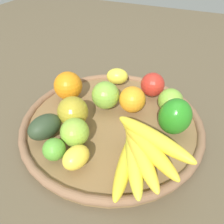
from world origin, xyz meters
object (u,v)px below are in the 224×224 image
object	(u,v)px
orange_1	(132,99)
apple_3	(153,85)
lemon_1	(117,76)
bell_pepper	(175,116)
banana_bunch	(140,152)
lemon_0	(76,157)
orange_0	(68,86)
avocado	(45,127)
apple_4	(170,101)
apple_0	(105,95)
apple_2	(75,132)
apple_1	(73,112)
lime_0	(54,149)

from	to	relation	value
orange_1	apple_3	xyz separation A→B (m)	(0.09, -0.03, -0.00)
lemon_1	bell_pepper	xyz separation A→B (m)	(-0.14, -0.20, 0.02)
banana_bunch	lemon_0	world-z (taller)	banana_bunch
orange_0	avocado	bearing A→B (deg)	-167.43
banana_bunch	lemon_0	size ratio (longest dim) A/B	2.92
avocado	lemon_0	bearing A→B (deg)	-111.95
apple_4	lemon_0	world-z (taller)	apple_4
apple_0	orange_0	size ratio (longest dim) A/B	0.94
banana_bunch	bell_pepper	size ratio (longest dim) A/B	2.01
lemon_1	orange_1	distance (m)	0.14
banana_bunch	avocado	xyz separation A→B (m)	(-0.00, 0.23, -0.02)
lemon_0	apple_4	bearing A→B (deg)	-27.18
avocado	lemon_1	bearing A→B (deg)	-12.01
apple_2	apple_3	size ratio (longest dim) A/B	0.95
apple_1	apple_2	world-z (taller)	apple_1
lemon_1	apple_2	bearing A→B (deg)	-176.90
apple_2	bell_pepper	bearing A→B (deg)	-56.25
bell_pepper	avocado	world-z (taller)	bell_pepper
apple_2	lemon_0	world-z (taller)	apple_2
apple_2	apple_3	xyz separation A→B (m)	(0.25, -0.10, 0.00)
banana_bunch	lemon_1	distance (m)	0.32
orange_0	lemon_1	bearing A→B (deg)	-36.41
lemon_0	apple_1	bearing A→B (deg)	33.96
apple_3	avocado	world-z (taller)	apple_3
orange_1	bell_pepper	distance (m)	0.12
bell_pepper	orange_1	bearing A→B (deg)	117.42
apple_3	apple_4	bearing A→B (deg)	-130.01
apple_1	orange_0	bearing A→B (deg)	38.10
lemon_0	avocado	bearing A→B (deg)	68.05
lemon_1	apple_4	world-z (taller)	apple_4
lime_0	apple_1	distance (m)	0.11
banana_bunch	orange_0	xyz separation A→B (m)	(0.15, 0.26, -0.00)
orange_0	apple_4	xyz separation A→B (m)	(0.06, -0.27, -0.01)
lime_0	apple_2	world-z (taller)	apple_2
avocado	apple_4	bearing A→B (deg)	-48.65
apple_1	orange_1	size ratio (longest dim) A/B	1.08
apple_3	lemon_1	bearing A→B (deg)	81.45
lime_0	apple_2	bearing A→B (deg)	-17.96
banana_bunch	orange_0	distance (m)	0.30
lemon_0	apple_0	bearing A→B (deg)	8.53
banana_bunch	bell_pepper	xyz separation A→B (m)	(0.13, -0.04, 0.00)
lime_0	apple_4	xyz separation A→B (m)	(0.26, -0.18, 0.01)
apple_3	avocado	bearing A→B (deg)	146.25
apple_1	apple_3	distance (m)	0.24
lemon_0	avocado	xyz separation A→B (m)	(0.04, 0.11, 0.00)
bell_pepper	avocado	size ratio (longest dim) A/B	1.11
orange_1	apple_4	size ratio (longest dim) A/B	1.07
lime_0	apple_1	bearing A→B (deg)	10.66
lime_0	orange_0	bearing A→B (deg)	24.64
apple_0	lemon_0	bearing A→B (deg)	-171.47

